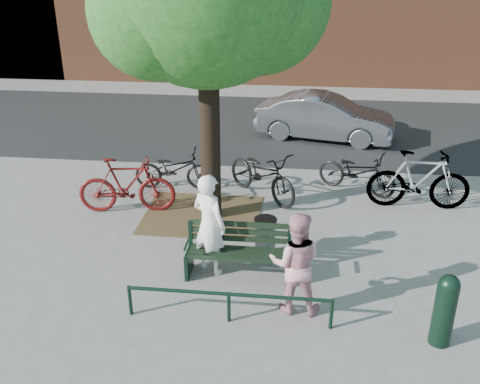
# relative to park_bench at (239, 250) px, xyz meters

# --- Properties ---
(ground) EXTENTS (90.00, 90.00, 0.00)m
(ground) POSITION_rel_park_bench_xyz_m (0.00, -0.08, -0.48)
(ground) COLOR gray
(ground) RESTS_ON ground
(dirt_pit) EXTENTS (2.40, 2.00, 0.02)m
(dirt_pit) POSITION_rel_park_bench_xyz_m (-1.00, 2.12, -0.47)
(dirt_pit) COLOR brown
(dirt_pit) RESTS_ON ground
(road) EXTENTS (40.00, 7.00, 0.01)m
(road) POSITION_rel_park_bench_xyz_m (0.00, 8.42, -0.47)
(road) COLOR black
(road) RESTS_ON ground
(park_bench) EXTENTS (1.74, 0.54, 0.97)m
(park_bench) POSITION_rel_park_bench_xyz_m (0.00, 0.00, 0.00)
(park_bench) COLOR black
(park_bench) RESTS_ON ground
(guard_railing) EXTENTS (3.06, 0.06, 0.51)m
(guard_railing) POSITION_rel_park_bench_xyz_m (0.00, -1.28, -0.08)
(guard_railing) COLOR black
(guard_railing) RESTS_ON ground
(person_left) EXTENTS (0.78, 0.71, 1.79)m
(person_left) POSITION_rel_park_bench_xyz_m (-0.50, 0.07, 0.41)
(person_left) COLOR white
(person_left) RESTS_ON ground
(person_right) EXTENTS (0.80, 0.63, 1.64)m
(person_right) POSITION_rel_park_bench_xyz_m (0.95, -0.87, 0.34)
(person_right) COLOR #CE8E95
(person_right) RESTS_ON ground
(bollard) EXTENTS (0.30, 0.30, 1.11)m
(bollard) POSITION_rel_park_bench_xyz_m (3.01, -1.42, 0.12)
(bollard) COLOR black
(bollard) RESTS_ON ground
(litter_bin) EXTENTS (0.40, 0.40, 0.81)m
(litter_bin) POSITION_rel_park_bench_xyz_m (0.41, 0.52, -0.07)
(litter_bin) COLOR gray
(litter_bin) RESTS_ON ground
(bicycle_a) EXTENTS (1.83, 0.73, 0.95)m
(bicycle_a) POSITION_rel_park_bench_xyz_m (-1.88, 3.43, -0.01)
(bicycle_a) COLOR black
(bicycle_a) RESTS_ON ground
(bicycle_b) EXTENTS (2.07, 0.84, 1.21)m
(bicycle_b) POSITION_rel_park_bench_xyz_m (-2.58, 2.12, 0.12)
(bicycle_b) COLOR #520D0B
(bicycle_b) RESTS_ON ground
(bicycle_c) EXTENTS (2.02, 2.01, 1.11)m
(bicycle_c) POSITION_rel_park_bench_xyz_m (0.17, 3.16, 0.08)
(bicycle_c) COLOR black
(bicycle_c) RESTS_ON ground
(bicycle_d) EXTENTS (2.14, 0.62, 1.28)m
(bicycle_d) POSITION_rel_park_bench_xyz_m (3.49, 2.99, 0.16)
(bicycle_d) COLOR gray
(bicycle_d) RESTS_ON ground
(bicycle_e) EXTENTS (1.92, 1.41, 0.96)m
(bicycle_e) POSITION_rel_park_bench_xyz_m (2.28, 3.69, 0.00)
(bicycle_e) COLOR black
(bicycle_e) RESTS_ON ground
(parked_car) EXTENTS (4.11, 2.17, 1.29)m
(parked_car) POSITION_rel_park_bench_xyz_m (1.68, 7.39, 0.17)
(parked_car) COLOR slate
(parked_car) RESTS_ON ground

